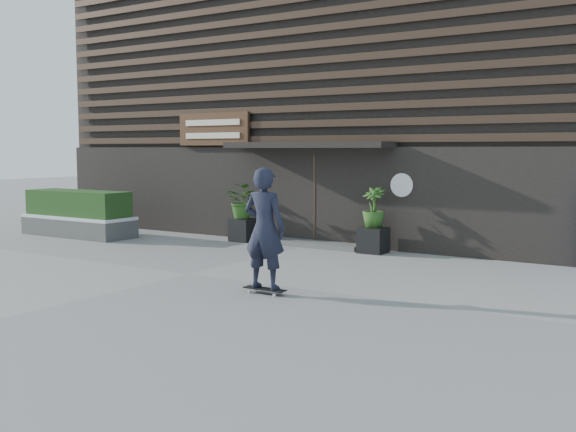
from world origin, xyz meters
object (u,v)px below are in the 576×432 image
Objects in this scene: planter_pot_left at (244,230)px; planter_pot_right at (373,240)px; raised_bed at (79,227)px; skateboarder at (264,229)px.

planter_pot_left is 3.80m from planter_pot_right.
planter_pot_right is 0.17× the size of raised_bed.
skateboarder reaches higher than planter_pot_right.
skateboarder is at bearing -50.62° from planter_pot_left.
planter_pot_right is at bearing 94.26° from skateboarder.
skateboarder reaches higher than planter_pot_left.
raised_bed is 1.63× the size of skateboarder.
planter_pot_right is 8.55m from raised_bed.
raised_bed is at bearing -160.55° from planter_pot_left.
raised_bed is at bearing -169.06° from planter_pot_right.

